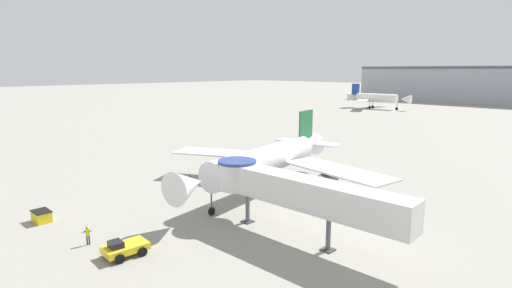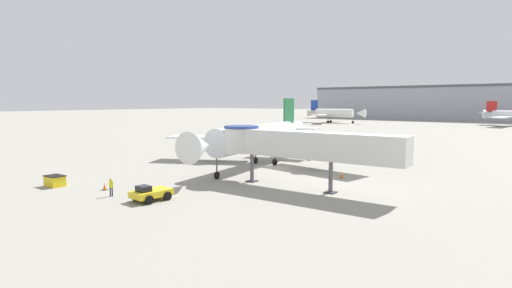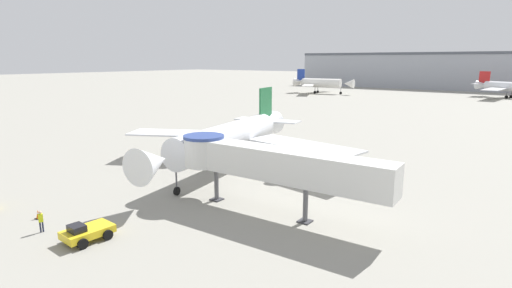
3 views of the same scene
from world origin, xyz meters
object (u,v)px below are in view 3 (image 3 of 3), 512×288
jet_bridge (263,162)px  traffic_cone_starboard_wing (320,188)px  pushback_tug_yellow (87,232)px  traffic_cone_apron_front (38,214)px  main_airplane (230,138)px  background_jet_blue_tail (320,83)px  traffic_cone_port_wing (145,158)px  ground_crew_marshaller (41,220)px

jet_bridge → traffic_cone_starboard_wing: jet_bridge is taller
pushback_tug_yellow → traffic_cone_apron_front: pushback_tug_yellow is taller
main_airplane → traffic_cone_starboard_wing: main_airplane is taller
pushback_tug_yellow → traffic_cone_starboard_wing: 23.31m
main_airplane → pushback_tug_yellow: main_airplane is taller
main_airplane → pushback_tug_yellow: size_ratio=8.74×
jet_bridge → background_jet_blue_tail: bearing=113.1°
background_jet_blue_tail → main_airplane: bearing=-164.5°
traffic_cone_port_wing → ground_crew_marshaller: ground_crew_marshaller is taller
main_airplane → traffic_cone_starboard_wing: bearing=-14.4°
pushback_tug_yellow → traffic_cone_apron_front: 7.60m
main_airplane → ground_crew_marshaller: main_airplane is taller
traffic_cone_starboard_wing → background_jet_blue_tail: background_jet_blue_tail is taller
traffic_cone_port_wing → traffic_cone_starboard_wing: (26.47, 2.12, 0.06)m
traffic_cone_port_wing → ground_crew_marshaller: size_ratio=0.37×
jet_bridge → ground_crew_marshaller: jet_bridge is taller
pushback_tug_yellow → ground_crew_marshaller: 4.66m
main_airplane → traffic_cone_apron_front: 23.16m
jet_bridge → traffic_cone_apron_front: (-15.17, -13.26, -4.40)m
main_airplane → traffic_cone_starboard_wing: 14.05m
traffic_cone_apron_front → traffic_cone_starboard_wing: traffic_cone_apron_front is taller
traffic_cone_port_wing → pushback_tug_yellow: bearing=-48.2°
jet_bridge → background_jet_blue_tail: (-57.98, 123.61, -0.37)m
ground_crew_marshaller → background_jet_blue_tail: 145.54m
jet_bridge → traffic_cone_apron_front: 20.62m
main_airplane → ground_crew_marshaller: (-0.25, -23.80, -3.12)m
pushback_tug_yellow → traffic_cone_starboard_wing: pushback_tug_yellow is taller
traffic_cone_starboard_wing → traffic_cone_port_wing: bearing=-175.4°
main_airplane → jet_bridge: size_ratio=1.57×
pushback_tug_yellow → traffic_cone_apron_front: (-7.60, -0.10, -0.33)m
main_airplane → traffic_cone_apron_front: bearing=-108.2°
pushback_tug_yellow → traffic_cone_port_wing: bearing=135.3°
background_jet_blue_tail → ground_crew_marshaller: bearing=-168.1°
traffic_cone_port_wing → traffic_cone_starboard_wing: size_ratio=0.85×
jet_bridge → traffic_cone_port_wing: size_ratio=31.42×
pushback_tug_yellow → background_jet_blue_tail: size_ratio=0.13×
main_airplane → traffic_cone_starboard_wing: (13.49, -1.11, -3.79)m
traffic_cone_apron_front → background_jet_blue_tail: background_jet_blue_tail is taller
jet_bridge → background_jet_blue_tail: size_ratio=0.71×
traffic_cone_starboard_wing → ground_crew_marshaller: size_ratio=0.44×
pushback_tug_yellow → traffic_cone_apron_front: size_ratio=4.61×
pushback_tug_yellow → background_jet_blue_tail: 145.80m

